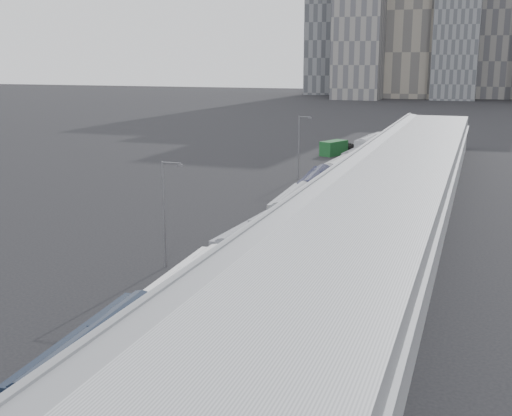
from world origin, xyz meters
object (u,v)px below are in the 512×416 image
at_px(bus_3, 253,245).
at_px(suv, 346,146).
at_px(bus_1, 94,366).
at_px(bus_8, 370,147).
at_px(bus_6, 341,171).
at_px(street_lamp_near, 166,208).
at_px(bus_4, 293,210).
at_px(street_lamp_far, 300,143).
at_px(shipping_container, 334,148).
at_px(bus_2, 185,301).
at_px(bus_5, 316,189).
at_px(bus_7, 357,159).

distance_m(bus_3, suv, 77.63).
distance_m(bus_1, bus_8, 96.25).
bearing_deg(bus_6, bus_3, -84.99).
bearing_deg(street_lamp_near, bus_1, -73.42).
distance_m(bus_4, street_lamp_far, 28.65).
height_order(bus_4, shipping_container, bus_4).
height_order(bus_8, shipping_container, bus_8).
bearing_deg(bus_2, street_lamp_far, 95.15).
distance_m(bus_5, street_lamp_near, 32.48).
relative_size(bus_2, bus_5, 1.01).
relative_size(bus_4, street_lamp_far, 1.33).
distance_m(bus_3, bus_7, 55.59).
bearing_deg(suv, bus_7, -70.97).
bearing_deg(street_lamp_near, shipping_container, 90.87).
height_order(bus_1, bus_3, bus_1).
bearing_deg(bus_4, bus_6, 88.25).
xyz_separation_m(bus_7, shipping_container, (-7.20, 13.66, -0.07)).
relative_size(bus_1, bus_5, 0.96).
bearing_deg(bus_5, bus_4, -92.85).
relative_size(bus_3, bus_5, 0.96).
relative_size(bus_7, shipping_container, 2.04).
bearing_deg(shipping_container, bus_2, -61.12).
bearing_deg(shipping_container, bus_6, -51.73).
distance_m(bus_2, bus_7, 70.89).
relative_size(bus_3, shipping_container, 2.17).
xyz_separation_m(bus_2, bus_8, (-1.16, 85.69, 0.02)).
relative_size(bus_3, bus_8, 0.93).
xyz_separation_m(bus_3, street_lamp_far, (-7.32, 42.28, 4.06)).
xyz_separation_m(bus_6, bus_7, (0.16, 12.84, -0.05)).
height_order(bus_4, suv, bus_4).
xyz_separation_m(bus_6, bus_8, (-0.08, 27.64, 0.17)).
bearing_deg(bus_2, bus_7, 88.37).
xyz_separation_m(bus_1, bus_2, (0.62, 10.56, 0.08)).
bearing_deg(bus_8, bus_2, -84.66).
bearing_deg(bus_7, street_lamp_near, -91.20).
height_order(bus_7, bus_8, bus_8).
distance_m(bus_4, bus_5, 12.57).
bearing_deg(street_lamp_far, bus_1, -84.14).
xyz_separation_m(bus_7, street_lamp_near, (-6.08, -59.96, 4.08)).
bearing_deg(bus_8, bus_4, -84.96).
xyz_separation_m(bus_8, street_lamp_near, (-5.85, -74.76, 3.86)).
bearing_deg(suv, street_lamp_near, -87.12).
bearing_deg(street_lamp_near, bus_4, 71.77).
distance_m(bus_7, bus_8, 14.80).
distance_m(bus_2, bus_3, 15.31).
bearing_deg(suv, bus_6, -77.13).
relative_size(bus_4, bus_8, 0.94).
bearing_deg(shipping_container, bus_3, -60.16).
distance_m(bus_1, street_lamp_far, 68.62).
relative_size(bus_3, bus_7, 1.06).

